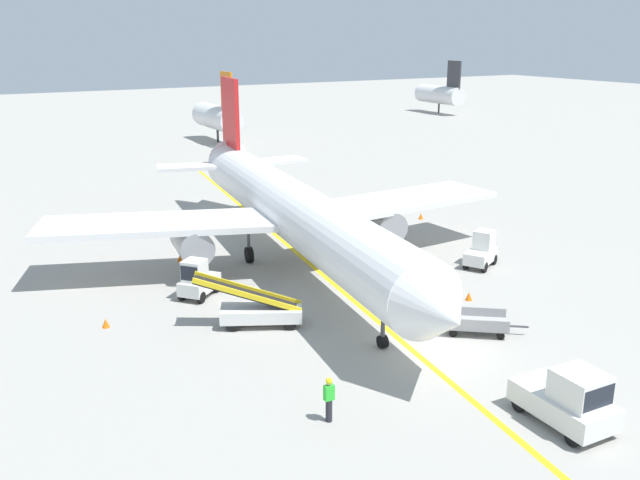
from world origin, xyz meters
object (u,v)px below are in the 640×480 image
object	(u,v)px
baggage_cart_loaded	(476,323)
safety_cone_nose_right	(421,216)
baggage_tug_by_cargo_door	(482,251)
pushback_tug	(569,399)
safety_cone_wingtip_left	(469,296)
baggage_tug_near_wing	(198,280)
safety_cone_tail_area	(180,258)
safety_cone_wingtip_right	(492,248)
safety_cone_nose_left	(106,323)
belt_loader_forward_hold	(259,310)
ground_crew_marshaller	(329,398)
airliner	(291,209)

from	to	relation	value
baggage_cart_loaded	safety_cone_nose_right	xyz separation A→B (m)	(10.20, 17.59, -0.25)
baggage_tug_by_cargo_door	pushback_tug	bearing A→B (deg)	-122.08
safety_cone_nose_right	safety_cone_wingtip_left	size ratio (longest dim) A/B	1.00
baggage_tug_near_wing	safety_cone_tail_area	bearing A→B (deg)	80.33
baggage_cart_loaded	safety_cone_wingtip_right	xyz separation A→B (m)	(9.21, 8.97, -0.25)
pushback_tug	safety_cone_wingtip_left	distance (m)	11.95
baggage_cart_loaded	safety_cone_nose_right	bearing A→B (deg)	59.90
baggage_tug_by_cargo_door	safety_cone_nose_left	bearing A→B (deg)	175.36
safety_cone_nose_right	safety_cone_wingtip_right	world-z (taller)	same
baggage_tug_by_cargo_door	belt_loader_forward_hold	world-z (taller)	belt_loader_forward_hold
belt_loader_forward_hold	safety_cone_wingtip_right	xyz separation A→B (m)	(17.55, 3.30, -0.56)
ground_crew_marshaller	pushback_tug	bearing A→B (deg)	-30.88
pushback_tug	safety_cone_tail_area	distance (m)	24.97
belt_loader_forward_hold	safety_cone_nose_left	xyz separation A→B (m)	(-6.37, 3.25, -0.56)
airliner	safety_cone_wingtip_right	size ratio (longest dim) A/B	80.24
belt_loader_forward_hold	safety_cone_nose_right	bearing A→B (deg)	32.73
ground_crew_marshaller	safety_cone_wingtip_right	size ratio (longest dim) A/B	3.86
safety_cone_wingtip_left	safety_cone_nose_left	bearing A→B (deg)	161.77
baggage_tug_near_wing	ground_crew_marshaller	world-z (taller)	baggage_tug_near_wing
pushback_tug	safety_cone_nose_right	xyz separation A→B (m)	(12.73, 25.15, -0.77)
baggage_cart_loaded	safety_cone_nose_right	world-z (taller)	baggage_cart_loaded
baggage_tug_by_cargo_door	belt_loader_forward_hold	bearing A→B (deg)	-174.24
belt_loader_forward_hold	safety_cone_wingtip_right	size ratio (longest dim) A/B	11.47
baggage_tug_near_wing	baggage_cart_loaded	world-z (taller)	baggage_tug_near_wing
baggage_cart_loaded	safety_cone_wingtip_left	xyz separation A→B (m)	(2.42, 3.29, -0.25)
baggage_tug_near_wing	baggage_cart_loaded	xyz separation A→B (m)	(9.58, -10.54, -0.46)
baggage_cart_loaded	safety_cone_nose_left	world-z (taller)	baggage_cart_loaded
safety_cone_wingtip_left	safety_cone_wingtip_right	bearing A→B (deg)	39.88
airliner	baggage_cart_loaded	bearing A→B (deg)	-76.80
safety_cone_tail_area	baggage_tug_near_wing	bearing A→B (deg)	-99.67
baggage_tug_by_cargo_door	belt_loader_forward_hold	xyz separation A→B (m)	(-15.05, -1.52, -0.15)
pushback_tug	safety_cone_wingtip_left	size ratio (longest dim) A/B	8.27
safety_cone_nose_right	safety_cone_wingtip_left	world-z (taller)	same
airliner	pushback_tug	xyz separation A→B (m)	(0.46, -20.30, -2.42)
pushback_tug	safety_cone_tail_area	xyz separation A→B (m)	(-6.01, 24.22, -0.77)
ground_crew_marshaller	baggage_tug_by_cargo_door	bearing A→B (deg)	32.54
safety_cone_wingtip_left	belt_loader_forward_hold	bearing A→B (deg)	167.50
safety_cone_nose_left	safety_cone_wingtip_left	bearing A→B (deg)	-18.23
baggage_tug_by_cargo_door	safety_cone_wingtip_right	distance (m)	3.15
safety_cone_nose_left	safety_cone_nose_right	xyz separation A→B (m)	(24.90, 8.66, 0.00)
baggage_tug_by_cargo_door	baggage_cart_loaded	size ratio (longest dim) A/B	0.78
baggage_cart_loaded	ground_crew_marshaller	distance (m)	10.24
pushback_tug	ground_crew_marshaller	xyz separation A→B (m)	(-7.16, 4.28, -0.08)
safety_cone_wingtip_right	belt_loader_forward_hold	bearing A→B (deg)	-169.36
baggage_cart_loaded	pushback_tug	bearing A→B (deg)	-108.52
safety_cone_nose_right	baggage_tug_near_wing	bearing A→B (deg)	-160.39
baggage_tug_near_wing	airliner	bearing A→B (deg)	18.42
baggage_tug_by_cargo_door	baggage_cart_loaded	xyz separation A→B (m)	(-6.72, -7.20, -0.46)
belt_loader_forward_hold	baggage_cart_loaded	xyz separation A→B (m)	(8.34, -5.68, -0.31)
airliner	belt_loader_forward_hold	world-z (taller)	airliner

